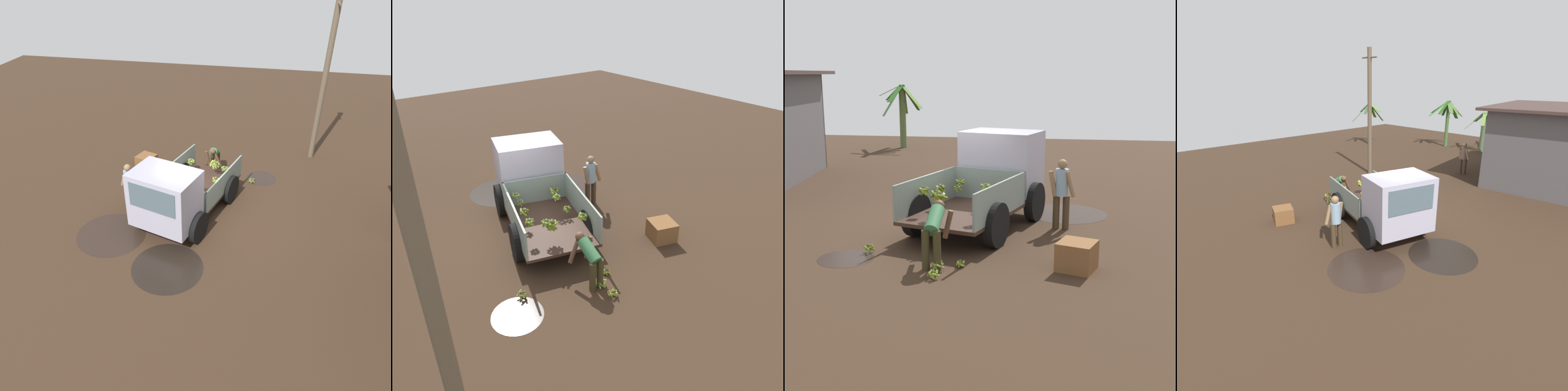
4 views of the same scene
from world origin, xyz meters
The scene contains 13 objects.
ground centered at (0.00, 0.00, 0.00)m, with size 36.00×36.00×0.00m, color #38261A.
mud_patch_0 centered at (2.47, -0.74, 0.00)m, with size 1.98×1.98×0.01m, color black.
mud_patch_1 centered at (1.42, -2.78, 0.00)m, with size 2.10×2.10×0.01m, color black.
mud_patch_2 centered at (-2.81, 1.49, 0.00)m, with size 1.10×1.10×0.01m, color #2C211B.
cargo_truck centered at (0.63, -1.00, 1.12)m, with size 4.49×3.01×2.15m.
utility_pole centered at (-5.01, 3.38, 3.14)m, with size 1.01×0.21×6.20m.
person_foreground_visitor centered at (-0.04, -2.65, 0.91)m, with size 0.32×0.64×1.65m.
person_worker_loading centered at (-2.92, -0.33, 0.73)m, with size 0.80×0.65×1.19m.
banana_bunch_on_ground_0 centered at (-2.41, 1.16, 0.11)m, with size 0.22×0.23×0.19m.
banana_bunch_on_ground_1 centered at (-2.94, -0.83, 0.09)m, with size 0.18×0.18×0.16m.
banana_bunch_on_ground_2 centered at (-3.21, -0.45, 0.12)m, with size 0.27×0.26×0.21m.
banana_bunch_on_ground_3 centered at (-3.60, -0.47, 0.10)m, with size 0.22×0.23×0.17m.
wooden_crate_0 centered at (-2.73, -2.97, 0.27)m, with size 0.65×0.65×0.54m, color brown.
Camera 1 is at (9.73, 1.53, 7.42)m, focal length 35.00 mm.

